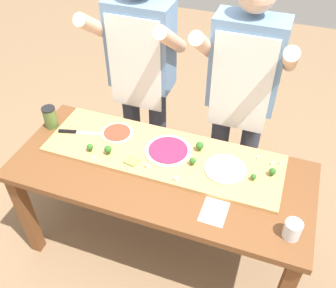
# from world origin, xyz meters

# --- Properties ---
(ground_plane) EXTENTS (8.00, 8.00, 0.00)m
(ground_plane) POSITION_xyz_m (0.00, 0.00, 0.00)
(ground_plane) COLOR #896B4C
(prep_table) EXTENTS (1.70, 0.71, 0.74)m
(prep_table) POSITION_xyz_m (0.00, 0.00, 0.64)
(prep_table) COLOR brown
(prep_table) RESTS_ON ground
(cutting_board) EXTENTS (1.39, 0.44, 0.02)m
(cutting_board) POSITION_xyz_m (-0.03, 0.12, 0.75)
(cutting_board) COLOR tan
(cutting_board) RESTS_ON prep_table
(chefs_knife) EXTENTS (0.28, 0.09, 0.02)m
(chefs_knife) POSITION_xyz_m (-0.60, 0.10, 0.77)
(chefs_knife) COLOR #B7BABF
(chefs_knife) RESTS_ON cutting_board
(pizza_whole_cheese_artichoke) EXTENTS (0.23, 0.23, 0.02)m
(pizza_whole_cheese_artichoke) POSITION_xyz_m (0.35, 0.10, 0.77)
(pizza_whole_cheese_artichoke) COLOR beige
(pizza_whole_cheese_artichoke) RESTS_ON cutting_board
(pizza_whole_beet_magenta) EXTENTS (0.28, 0.28, 0.02)m
(pizza_whole_beet_magenta) POSITION_xyz_m (-0.00, 0.13, 0.77)
(pizza_whole_beet_magenta) COLOR beige
(pizza_whole_beet_magenta) RESTS_ON cutting_board
(pizza_whole_tomato_red) EXTENTS (0.20, 0.20, 0.02)m
(pizza_whole_tomato_red) POSITION_xyz_m (-0.35, 0.18, 0.77)
(pizza_whole_tomato_red) COLOR beige
(pizza_whole_tomato_red) RESTS_ON cutting_board
(pizza_slice_near_left) EXTENTS (0.08, 0.08, 0.01)m
(pizza_slice_near_left) POSITION_xyz_m (-0.16, -0.01, 0.77)
(pizza_slice_near_left) COLOR #899E4C
(pizza_slice_near_left) RESTS_ON cutting_board
(broccoli_floret_center_right) EXTENTS (0.04, 0.04, 0.05)m
(broccoli_floret_center_right) POSITION_xyz_m (0.60, 0.15, 0.79)
(broccoli_floret_center_right) COLOR #366618
(broccoli_floret_center_right) RESTS_ON cutting_board
(broccoli_floret_front_mid) EXTENTS (0.05, 0.05, 0.06)m
(broccoli_floret_front_mid) POSITION_xyz_m (0.17, 0.21, 0.80)
(broccoli_floret_front_mid) COLOR #366618
(broccoli_floret_front_mid) RESTS_ON cutting_board
(broccoli_floret_back_right) EXTENTS (0.04, 0.04, 0.05)m
(broccoli_floret_back_right) POSITION_xyz_m (0.17, 0.08, 0.79)
(broccoli_floret_back_right) COLOR #366618
(broccoli_floret_back_right) RESTS_ON cutting_board
(broccoli_floret_front_left) EXTENTS (0.03, 0.03, 0.04)m
(broccoli_floret_front_left) POSITION_xyz_m (0.51, 0.08, 0.79)
(broccoli_floret_front_left) COLOR #366618
(broccoli_floret_front_left) RESTS_ON cutting_board
(broccoli_floret_back_left) EXTENTS (0.04, 0.04, 0.05)m
(broccoli_floret_back_left) POSITION_xyz_m (-0.43, -0.01, 0.79)
(broccoli_floret_back_left) COLOR #366618
(broccoli_floret_back_left) RESTS_ON cutting_board
(broccoli_floret_front_right) EXTENTS (0.04, 0.04, 0.06)m
(broccoli_floret_front_right) POSITION_xyz_m (-0.32, -0.00, 0.80)
(broccoli_floret_front_right) COLOR #366618
(broccoli_floret_front_right) RESTS_ON cutting_board
(cheese_crumble_a) EXTENTS (0.03, 0.03, 0.02)m
(cheese_crumble_a) POSITION_xyz_m (-0.07, -0.03, 0.77)
(cheese_crumble_a) COLOR silver
(cheese_crumble_a) RESTS_ON cutting_board
(cheese_crumble_b) EXTENTS (0.02, 0.02, 0.02)m
(cheese_crumble_b) POSITION_xyz_m (0.59, 0.23, 0.77)
(cheese_crumble_b) COLOR silver
(cheese_crumble_b) RESTS_ON cutting_board
(cheese_crumble_c) EXTENTS (0.02, 0.02, 0.02)m
(cheese_crumble_c) POSITION_xyz_m (0.50, 0.25, 0.77)
(cheese_crumble_c) COLOR silver
(cheese_crumble_c) RESTS_ON cutting_board
(cheese_crumble_d) EXTENTS (0.02, 0.02, 0.01)m
(cheese_crumble_d) POSITION_xyz_m (-0.38, -0.06, 0.77)
(cheese_crumble_d) COLOR white
(cheese_crumble_d) RESTS_ON cutting_board
(cheese_crumble_e) EXTENTS (0.02, 0.02, 0.02)m
(cheese_crumble_e) POSITION_xyz_m (0.12, -0.07, 0.77)
(cheese_crumble_e) COLOR white
(cheese_crumble_e) RESTS_ON cutting_board
(cheese_crumble_f) EXTENTS (0.02, 0.02, 0.01)m
(cheese_crumble_f) POSITION_xyz_m (0.63, 0.25, 0.77)
(cheese_crumble_f) COLOR silver
(cheese_crumble_f) RESTS_ON cutting_board
(flour_cup) EXTENTS (0.08, 0.08, 0.10)m
(flour_cup) POSITION_xyz_m (0.74, -0.20, 0.78)
(flour_cup) COLOR white
(flour_cup) RESTS_ON prep_table
(sauce_jar) EXTENTS (0.08, 0.08, 0.14)m
(sauce_jar) POSITION_xyz_m (-0.78, 0.13, 0.81)
(sauce_jar) COLOR #517033
(sauce_jar) RESTS_ON prep_table
(recipe_note) EXTENTS (0.13, 0.17, 0.00)m
(recipe_note) POSITION_xyz_m (0.36, -0.19, 0.74)
(recipe_note) COLOR white
(recipe_note) RESTS_ON prep_table
(cook_left) EXTENTS (0.54, 0.39, 1.67)m
(cook_left) POSITION_xyz_m (-0.33, 0.55, 1.00)
(cook_left) COLOR #333847
(cook_left) RESTS_ON ground
(cook_right) EXTENTS (0.54, 0.39, 1.67)m
(cook_right) POSITION_xyz_m (0.32, 0.55, 1.00)
(cook_right) COLOR #333847
(cook_right) RESTS_ON ground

